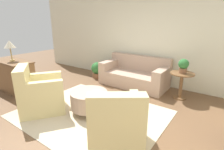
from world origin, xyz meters
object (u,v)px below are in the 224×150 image
Objects in this scene: couch at (135,75)px; ottoman_table at (89,99)px; armchair_left at (39,94)px; armchair_right at (116,125)px; side_table at (181,81)px; potted_plant_floor at (97,70)px; table_lamp at (10,45)px; potted_plant_on_side_table at (183,65)px; dresser at (15,76)px.

couch reaches higher than ottoman_table.
couch is 1.72× the size of armchair_left.
armchair_right reaches higher than ottoman_table.
ottoman_table is at bearing -126.45° from side_table.
couch is 1.38m from potted_plant_floor.
table_lamp reaches higher than armchair_left.
potted_plant_floor is 1.01× the size of table_lamp.
armchair_right is at bearing -97.36° from potted_plant_on_side_table.
table_lamp is (-3.52, 0.27, 0.90)m from armchair_right.
couch is 3.66× the size of table_lamp.
potted_plant_floor is (-1.37, -0.11, -0.03)m from couch.
armchair_right is 3.30× the size of potted_plant_on_side_table.
armchair_left is 1.58m from dresser.
potted_plant_floor is (-2.46, 2.48, -0.10)m from armchair_right.
armchair_left is at bearing -9.85° from dresser.
table_lamp is at bearing -136.32° from couch.
couch is at bearing 172.74° from side_table.
side_table is at bearing 82.64° from armchair_right.
couch is 5.66× the size of potted_plant_on_side_table.
side_table is at bearing -135.00° from potted_plant_on_side_table.
ottoman_table is (0.91, 0.56, -0.08)m from armchair_left.
table_lamp is at bearing -173.36° from ottoman_table.
armchair_right is 3.50m from potted_plant_floor.
couch is 1.51m from potted_plant_on_side_table.
side_table is (1.37, 1.86, 0.16)m from ottoman_table.
potted_plant_on_side_table is (0.00, 0.00, 0.40)m from side_table.
ottoman_table is at bearing -126.45° from potted_plant_on_side_table.
potted_plant_on_side_table is at bearing 45.00° from side_table.
table_lamp is (0.00, 0.00, 0.84)m from dresser.
potted_plant_floor is at bearing 178.66° from potted_plant_on_side_table.
table_lamp is (-1.55, 0.27, 0.90)m from armchair_left.
potted_plant_on_side_table is (1.37, 1.86, 0.56)m from ottoman_table.
ottoman_table is 0.63× the size of dresser.
potted_plant_on_side_table is (1.40, -0.18, 0.54)m from couch.
dresser is at bearing 175.63° from armchair_right.
side_table is (2.28, 2.42, 0.07)m from armchair_left.
armchair_right is (1.97, 0.00, 0.00)m from armchair_left.
ottoman_table is at bearing -54.05° from potted_plant_floor.
potted_plant_floor is at bearing 125.95° from ottoman_table.
side_table is 0.40m from potted_plant_on_side_table.
potted_plant_on_side_table is at bearing 29.25° from table_lamp.
couch is at bearing 172.74° from potted_plant_on_side_table.
armchair_left reaches higher than couch.
couch is 2.74m from armchair_left.
armchair_left is 1.00× the size of armchair_right.
potted_plant_on_side_table is 0.64× the size of potted_plant_floor.
dresser is at bearing 170.15° from armchair_left.
armchair_left reaches higher than dresser.
side_table is 4.47m from table_lamp.
ottoman_table is 1.42× the size of potted_plant_floor.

